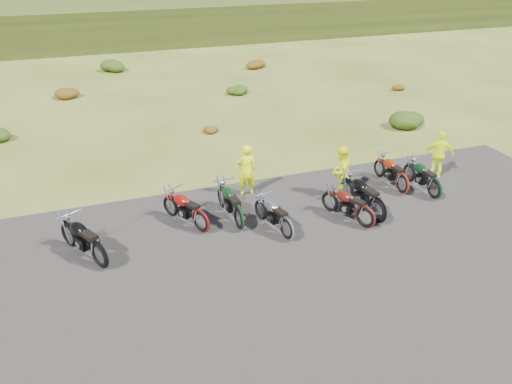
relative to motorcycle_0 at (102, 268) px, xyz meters
name	(u,v)px	position (x,y,z in m)	size (l,w,h in m)	color
ground	(304,238)	(5.57, -0.43, 0.00)	(300.00, 300.00, 0.00)	#3D4C19
gravel_pad	(336,279)	(5.57, -2.43, 0.00)	(20.00, 12.00, 0.04)	black
hill_slope	(122,12)	(5.57, 49.57, 0.00)	(300.00, 46.00, 3.00)	#293712
shrub_2	(67,92)	(-0.63, 16.17, 0.38)	(1.30, 1.30, 0.77)	#5B300B
shrub_3	(114,64)	(2.27, 21.47, 0.46)	(1.56, 1.56, 0.92)	#1C350D
shrub_4	(209,128)	(5.17, 8.77, 0.23)	(0.77, 0.77, 0.45)	#5B300B
shrub_5	(236,89)	(8.07, 14.07, 0.31)	(1.03, 1.03, 0.61)	#1C350D
shrub_6	(255,62)	(10.97, 19.37, 0.38)	(1.30, 1.30, 0.77)	#5B300B
shrub_7	(408,116)	(13.87, 6.67, 0.46)	(1.56, 1.56, 0.92)	#1C350D
shrub_8	(396,86)	(16.77, 11.97, 0.23)	(0.77, 0.77, 0.45)	#5B300B
motorcycle_0	(102,268)	(0.00, 0.00, 0.00)	(2.22, 0.74, 1.16)	black
motorcycle_1	(202,232)	(2.88, 0.84, 0.00)	(2.04, 0.68, 1.07)	maroon
motorcycle_2	(239,229)	(3.97, 0.64, 0.00)	(2.12, 0.71, 1.11)	black
motorcycle_3	(286,240)	(5.07, -0.34, 0.00)	(1.97, 0.66, 1.03)	#AAA9AE
motorcycle_4	(364,228)	(7.49, -0.52, 0.00)	(2.01, 0.67, 1.05)	#4E130D
motorcycle_5	(376,223)	(7.99, -0.35, 0.00)	(2.28, 0.76, 1.20)	black
motorcycle_6	(401,194)	(9.79, 1.02, 0.00)	(2.01, 0.67, 1.05)	maroon
motorcycle_7	(432,199)	(10.56, 0.36, 0.00)	(2.00, 0.67, 1.05)	black
person_middle	(246,171)	(4.88, 2.67, 0.87)	(0.64, 0.42, 1.74)	#E5F20C
person_right_a	(340,172)	(7.72, 1.58, 0.86)	(0.84, 0.65, 1.72)	#E5F20C
person_right_b	(439,155)	(11.70, 1.74, 0.85)	(1.00, 0.41, 1.70)	#E5F20C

